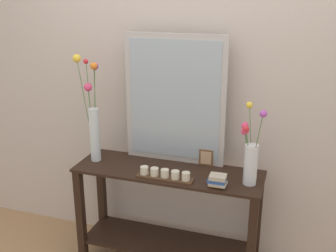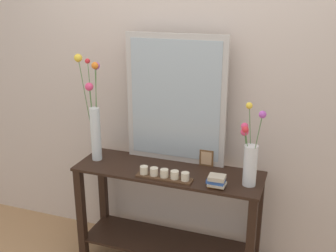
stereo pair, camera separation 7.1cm
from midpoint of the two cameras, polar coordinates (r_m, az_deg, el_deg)
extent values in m
cube|color=beige|center=(2.99, 2.84, 6.15)|extent=(6.40, 0.08, 2.70)
cube|color=black|center=(2.88, 0.71, -6.42)|extent=(1.34, 0.42, 0.02)
cube|color=black|center=(3.18, 0.67, -16.20)|extent=(1.28, 0.38, 0.02)
cube|color=black|center=(3.17, -11.48, -12.35)|extent=(0.06, 0.06, 0.77)
cube|color=black|center=(2.81, 12.24, -16.85)|extent=(0.06, 0.06, 0.77)
cube|color=black|center=(3.43, -8.50, -9.62)|extent=(0.06, 0.06, 0.77)
cube|color=black|center=(3.10, 13.17, -13.24)|extent=(0.06, 0.06, 0.77)
cube|color=#B7B2AD|center=(2.88, 1.77, 3.70)|extent=(0.74, 0.03, 0.93)
cube|color=#9EADB7|center=(2.86, 1.68, 3.63)|extent=(0.66, 0.00, 0.85)
cylinder|color=silver|center=(3.01, -9.54, -1.18)|extent=(0.07, 0.07, 0.40)
cylinder|color=#4C753D|center=(3.01, -9.92, 0.49)|extent=(0.03, 0.02, 0.53)
sphere|color=#EA4275|center=(2.95, -10.39, 5.48)|extent=(0.06, 0.06, 0.06)
cylinder|color=#4C753D|center=(3.00, -10.61, 2.41)|extent=(0.11, 0.02, 0.74)
sphere|color=yellow|center=(2.95, -11.89, 9.39)|extent=(0.06, 0.06, 0.06)
cylinder|color=#4C753D|center=(2.98, -9.36, 1.85)|extent=(0.01, 0.05, 0.68)
sphere|color=orange|center=(2.92, -9.58, 8.41)|extent=(0.05, 0.05, 0.05)
cylinder|color=#4C753D|center=(3.05, -10.04, 2.32)|extent=(0.11, 0.15, 0.69)
sphere|color=red|center=(3.06, -10.64, 9.01)|extent=(0.04, 0.04, 0.04)
cylinder|color=#4C753D|center=(3.00, -9.48, 1.92)|extent=(0.01, 0.07, 0.68)
sphere|color=#B24CB7|center=(2.95, -9.45, 8.39)|extent=(0.05, 0.05, 0.05)
cylinder|color=silver|center=(2.67, 12.28, -5.48)|extent=(0.09, 0.09, 0.27)
cylinder|color=#4C753D|center=(2.65, 12.31, -2.61)|extent=(0.06, 0.08, 0.50)
sphere|color=yellow|center=(2.61, 12.17, 2.83)|extent=(0.04, 0.04, 0.04)
cylinder|color=#4C753D|center=(2.59, 12.94, -3.27)|extent=(0.07, 0.07, 0.49)
sphere|color=#B24CB7|center=(2.48, 14.02, 1.58)|extent=(0.05, 0.05, 0.05)
cylinder|color=#4C753D|center=(2.64, 12.07, -4.20)|extent=(0.06, 0.05, 0.37)
sphere|color=red|center=(2.56, 11.65, -0.50)|extent=(0.04, 0.04, 0.04)
cylinder|color=#4C753D|center=(2.67, 11.98, -4.02)|extent=(0.08, 0.07, 0.36)
sphere|color=#EA4275|center=(2.63, 11.53, -0.04)|extent=(0.05, 0.05, 0.05)
cylinder|color=#4C753D|center=(2.68, 11.87, -4.29)|extent=(0.06, 0.04, 0.33)
sphere|color=#EA4275|center=(2.64, 11.52, -0.80)|extent=(0.05, 0.05, 0.05)
cube|color=#472D1C|center=(2.75, 0.22, -7.32)|extent=(0.39, 0.09, 0.01)
cylinder|color=beige|center=(2.78, -2.67, -6.24)|extent=(0.06, 0.06, 0.05)
cylinder|color=beige|center=(2.76, -1.24, -6.46)|extent=(0.06, 0.06, 0.05)
cylinder|color=beige|center=(2.74, 0.22, -6.69)|extent=(0.06, 0.06, 0.05)
cylinder|color=beige|center=(2.71, 1.70, -6.91)|extent=(0.06, 0.06, 0.05)
cylinder|color=beige|center=(2.70, 3.21, -7.13)|extent=(0.06, 0.06, 0.05)
cube|color=brown|center=(2.94, 6.15, -4.51)|extent=(0.10, 0.01, 0.12)
cube|color=tan|center=(2.93, 6.12, -4.56)|extent=(0.08, 0.00, 0.10)
cube|color=orange|center=(2.67, 7.58, -8.31)|extent=(0.11, 0.07, 0.01)
cube|color=#B2A893|center=(2.65, 7.70, -8.14)|extent=(0.12, 0.09, 0.02)
cube|color=#2D519E|center=(2.65, 7.55, -7.70)|extent=(0.11, 0.08, 0.02)
cube|color=#B2A893|center=(2.63, 7.70, -7.24)|extent=(0.11, 0.09, 0.03)
camera|label=1|loc=(0.04, -89.26, 0.25)|focal=43.16mm
camera|label=2|loc=(0.04, 90.74, -0.25)|focal=43.16mm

